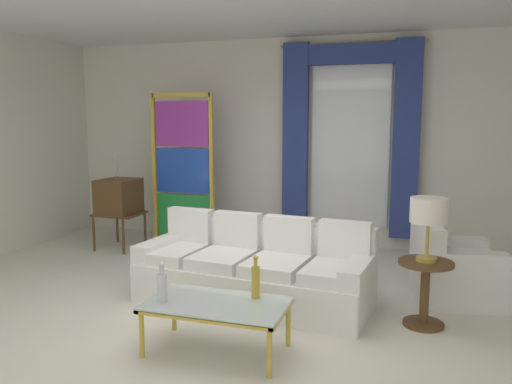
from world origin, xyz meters
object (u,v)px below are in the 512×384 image
at_px(vintage_tv, 119,198).
at_px(armchair_white, 451,272).
at_px(table_lamp_brass, 429,213).
at_px(bottle_blue_decanter, 256,281).
at_px(coffee_table, 217,307).
at_px(peacock_figurine, 206,238).
at_px(round_side_table, 425,287).
at_px(stained_glass_divider, 183,174).
at_px(bottle_crystal_tall, 162,286).
at_px(couch_white_long, 256,271).

xyz_separation_m(vintage_tv, armchair_white, (4.40, -0.79, -0.44)).
xyz_separation_m(vintage_tv, table_lamp_brass, (4.13, -1.58, 0.30)).
bearing_deg(bottle_blue_decanter, coffee_table, -144.44).
relative_size(peacock_figurine, table_lamp_brass, 1.05).
xyz_separation_m(bottle_blue_decanter, round_side_table, (1.31, 0.86, -0.20)).
distance_m(bottle_blue_decanter, stained_glass_divider, 3.53).
bearing_deg(bottle_crystal_tall, vintage_tv, 128.00).
bearing_deg(stained_glass_divider, armchair_white, -18.47).
distance_m(couch_white_long, vintage_tv, 2.90).
relative_size(couch_white_long, table_lamp_brass, 4.24).
distance_m(bottle_blue_decanter, table_lamp_brass, 1.64).
relative_size(couch_white_long, stained_glass_divider, 1.10).
height_order(couch_white_long, bottle_blue_decanter, couch_white_long).
relative_size(round_side_table, table_lamp_brass, 1.04).
relative_size(couch_white_long, armchair_white, 2.53).
bearing_deg(coffee_table, bottle_blue_decanter, 35.56).
relative_size(coffee_table, table_lamp_brass, 1.95).
xyz_separation_m(bottle_crystal_tall, stained_glass_divider, (-1.34, 3.16, 0.52)).
distance_m(couch_white_long, bottle_blue_decanter, 1.11).
bearing_deg(table_lamp_brass, vintage_tv, 159.06).
distance_m(bottle_blue_decanter, round_side_table, 1.58).
distance_m(coffee_table, peacock_figurine, 2.97).
height_order(armchair_white, table_lamp_brass, table_lamp_brass).
xyz_separation_m(coffee_table, stained_glass_divider, (-1.75, 3.04, 0.69)).
xyz_separation_m(stained_glass_divider, round_side_table, (3.33, -1.99, -0.70)).
height_order(bottle_blue_decanter, armchair_white, armchair_white).
bearing_deg(coffee_table, armchair_white, 45.03).
bearing_deg(table_lamp_brass, couch_white_long, 174.02).
height_order(couch_white_long, round_side_table, couch_white_long).
relative_size(bottle_crystal_tall, peacock_figurine, 0.54).
relative_size(armchair_white, round_side_table, 1.60).
distance_m(coffee_table, bottle_crystal_tall, 0.46).
height_order(coffee_table, peacock_figurine, peacock_figurine).
bearing_deg(armchair_white, couch_white_long, -161.86).
xyz_separation_m(armchair_white, table_lamp_brass, (-0.26, -0.79, 0.74)).
bearing_deg(vintage_tv, bottle_crystal_tall, -52.00).
height_order(coffee_table, bottle_blue_decanter, bottle_blue_decanter).
bearing_deg(bottle_crystal_tall, stained_glass_divider, 112.99).
height_order(bottle_blue_decanter, bottle_crystal_tall, bottle_blue_decanter).
distance_m(stained_glass_divider, table_lamp_brass, 3.88).
distance_m(armchair_white, stained_glass_divider, 3.86).
xyz_separation_m(bottle_blue_decanter, armchair_white, (1.57, 1.65, -0.27)).
distance_m(bottle_crystal_tall, peacock_figurine, 2.95).
height_order(coffee_table, stained_glass_divider, stained_glass_divider).
relative_size(coffee_table, stained_glass_divider, 0.51).
distance_m(coffee_table, stained_glass_divider, 3.57).
bearing_deg(table_lamp_brass, coffee_table, -146.39).
xyz_separation_m(vintage_tv, stained_glass_divider, (0.81, 0.41, 0.33)).
xyz_separation_m(bottle_blue_decanter, table_lamp_brass, (1.31, 0.86, 0.47)).
bearing_deg(bottle_crystal_tall, armchair_white, 41.10).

